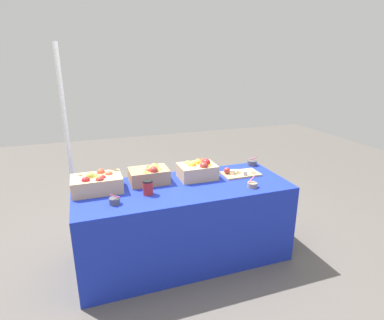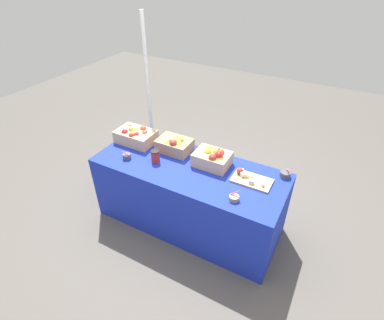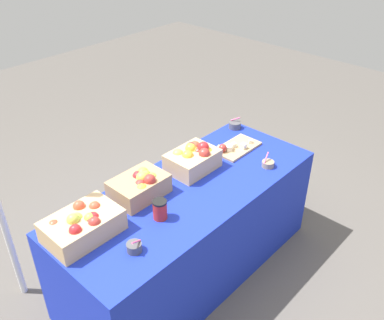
{
  "view_description": "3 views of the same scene",
  "coord_description": "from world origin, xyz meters",
  "px_view_note": "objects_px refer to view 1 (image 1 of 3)",
  "views": [
    {
      "loc": [
        -0.79,
        -2.48,
        1.83
      ],
      "look_at": [
        0.09,
        0.03,
        0.96
      ],
      "focal_mm": 29.52,
      "sensor_mm": 36.0,
      "label": 1
    },
    {
      "loc": [
        1.15,
        -2.05,
        2.47
      ],
      "look_at": [
        0.04,
        -0.0,
        0.83
      ],
      "focal_mm": 28.12,
      "sensor_mm": 36.0,
      "label": 2
    },
    {
      "loc": [
        -1.63,
        -1.53,
        2.38
      ],
      "look_at": [
        0.01,
        -0.02,
        0.96
      ],
      "focal_mm": 39.68,
      "sensor_mm": 36.0,
      "label": 3
    }
  ],
  "objects_px": {
    "apple_crate_middle": "(150,174)",
    "coffee_cup": "(148,187)",
    "apple_crate_right": "(198,169)",
    "sample_bowl_far": "(115,201)",
    "cutting_board_front": "(238,173)",
    "apple_crate_left": "(97,183)",
    "tent_pole": "(68,149)",
    "sample_bowl_near": "(252,185)",
    "sample_bowl_mid": "(252,163)"
  },
  "relations": [
    {
      "from": "apple_crate_middle",
      "to": "cutting_board_front",
      "type": "relative_size",
      "value": 0.97
    },
    {
      "from": "sample_bowl_far",
      "to": "coffee_cup",
      "type": "relative_size",
      "value": 0.78
    },
    {
      "from": "apple_crate_middle",
      "to": "coffee_cup",
      "type": "distance_m",
      "value": 0.26
    },
    {
      "from": "sample_bowl_mid",
      "to": "apple_crate_left",
      "type": "bearing_deg",
      "value": -174.04
    },
    {
      "from": "sample_bowl_far",
      "to": "cutting_board_front",
      "type": "bearing_deg",
      "value": 11.99
    },
    {
      "from": "cutting_board_front",
      "to": "sample_bowl_near",
      "type": "distance_m",
      "value": 0.31
    },
    {
      "from": "apple_crate_left",
      "to": "sample_bowl_near",
      "type": "xyz_separation_m",
      "value": [
        1.29,
        -0.36,
        -0.06
      ]
    },
    {
      "from": "sample_bowl_mid",
      "to": "coffee_cup",
      "type": "height_order",
      "value": "coffee_cup"
    },
    {
      "from": "apple_crate_middle",
      "to": "coffee_cup",
      "type": "height_order",
      "value": "apple_crate_middle"
    },
    {
      "from": "apple_crate_right",
      "to": "sample_bowl_mid",
      "type": "xyz_separation_m",
      "value": [
        0.67,
        0.15,
        -0.06
      ]
    },
    {
      "from": "apple_crate_left",
      "to": "sample_bowl_near",
      "type": "relative_size",
      "value": 4.31
    },
    {
      "from": "cutting_board_front",
      "to": "tent_pole",
      "type": "distance_m",
      "value": 1.68
    },
    {
      "from": "sample_bowl_far",
      "to": "coffee_cup",
      "type": "height_order",
      "value": "coffee_cup"
    },
    {
      "from": "apple_crate_middle",
      "to": "tent_pole",
      "type": "xyz_separation_m",
      "value": [
        -0.68,
        0.53,
        0.16
      ]
    },
    {
      "from": "apple_crate_left",
      "to": "coffee_cup",
      "type": "distance_m",
      "value": 0.45
    },
    {
      "from": "cutting_board_front",
      "to": "sample_bowl_mid",
      "type": "distance_m",
      "value": 0.34
    },
    {
      "from": "apple_crate_left",
      "to": "apple_crate_middle",
      "type": "bearing_deg",
      "value": 5.74
    },
    {
      "from": "sample_bowl_mid",
      "to": "tent_pole",
      "type": "bearing_deg",
      "value": 167.04
    },
    {
      "from": "sample_bowl_near",
      "to": "sample_bowl_far",
      "type": "relative_size",
      "value": 0.99
    },
    {
      "from": "apple_crate_middle",
      "to": "apple_crate_right",
      "type": "bearing_deg",
      "value": -4.26
    },
    {
      "from": "apple_crate_left",
      "to": "sample_bowl_far",
      "type": "height_order",
      "value": "apple_crate_left"
    },
    {
      "from": "apple_crate_middle",
      "to": "apple_crate_right",
      "type": "relative_size",
      "value": 1.01
    },
    {
      "from": "apple_crate_left",
      "to": "apple_crate_right",
      "type": "height_order",
      "value": "apple_crate_right"
    },
    {
      "from": "sample_bowl_mid",
      "to": "tent_pole",
      "type": "xyz_separation_m",
      "value": [
        -1.81,
        0.42,
        0.21
      ]
    },
    {
      "from": "cutting_board_front",
      "to": "sample_bowl_far",
      "type": "xyz_separation_m",
      "value": [
        -1.21,
        -0.26,
        0.01
      ]
    },
    {
      "from": "cutting_board_front",
      "to": "sample_bowl_near",
      "type": "xyz_separation_m",
      "value": [
        -0.03,
        -0.31,
        0.0
      ]
    },
    {
      "from": "cutting_board_front",
      "to": "sample_bowl_near",
      "type": "bearing_deg",
      "value": -94.8
    },
    {
      "from": "sample_bowl_far",
      "to": "apple_crate_middle",
      "type": "bearing_deg",
      "value": 44.57
    },
    {
      "from": "sample_bowl_near",
      "to": "tent_pole",
      "type": "relative_size",
      "value": 0.05
    },
    {
      "from": "apple_crate_middle",
      "to": "sample_bowl_near",
      "type": "xyz_separation_m",
      "value": [
        0.83,
        -0.41,
        -0.06
      ]
    },
    {
      "from": "cutting_board_front",
      "to": "tent_pole",
      "type": "relative_size",
      "value": 0.18
    },
    {
      "from": "sample_bowl_mid",
      "to": "tent_pole",
      "type": "distance_m",
      "value": 1.87
    },
    {
      "from": "sample_bowl_near",
      "to": "coffee_cup",
      "type": "bearing_deg",
      "value": 170.32
    },
    {
      "from": "sample_bowl_mid",
      "to": "apple_crate_right",
      "type": "bearing_deg",
      "value": -167.09
    },
    {
      "from": "apple_crate_middle",
      "to": "tent_pole",
      "type": "height_order",
      "value": "tent_pole"
    },
    {
      "from": "cutting_board_front",
      "to": "sample_bowl_far",
      "type": "relative_size",
      "value": 3.7
    },
    {
      "from": "sample_bowl_near",
      "to": "coffee_cup",
      "type": "relative_size",
      "value": 0.77
    },
    {
      "from": "apple_crate_left",
      "to": "tent_pole",
      "type": "bearing_deg",
      "value": 110.6
    },
    {
      "from": "apple_crate_middle",
      "to": "cutting_board_front",
      "type": "xyz_separation_m",
      "value": [
        0.85,
        -0.09,
        -0.06
      ]
    },
    {
      "from": "apple_crate_left",
      "to": "apple_crate_right",
      "type": "distance_m",
      "value": 0.92
    },
    {
      "from": "cutting_board_front",
      "to": "tent_pole",
      "type": "height_order",
      "value": "tent_pole"
    },
    {
      "from": "apple_crate_right",
      "to": "sample_bowl_far",
      "type": "relative_size",
      "value": 3.53
    },
    {
      "from": "apple_crate_middle",
      "to": "tent_pole",
      "type": "relative_size",
      "value": 0.18
    },
    {
      "from": "apple_crate_middle",
      "to": "apple_crate_left",
      "type": "bearing_deg",
      "value": -174.26
    },
    {
      "from": "apple_crate_right",
      "to": "sample_bowl_far",
      "type": "xyz_separation_m",
      "value": [
        -0.81,
        -0.31,
        -0.06
      ]
    },
    {
      "from": "cutting_board_front",
      "to": "apple_crate_right",
      "type": "bearing_deg",
      "value": 171.74
    },
    {
      "from": "cutting_board_front",
      "to": "sample_bowl_mid",
      "type": "height_order",
      "value": "sample_bowl_mid"
    },
    {
      "from": "sample_bowl_far",
      "to": "sample_bowl_mid",
      "type": "bearing_deg",
      "value": 17.56
    },
    {
      "from": "coffee_cup",
      "to": "tent_pole",
      "type": "distance_m",
      "value": 1.01
    },
    {
      "from": "apple_crate_left",
      "to": "sample_bowl_near",
      "type": "distance_m",
      "value": 1.34
    }
  ]
}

